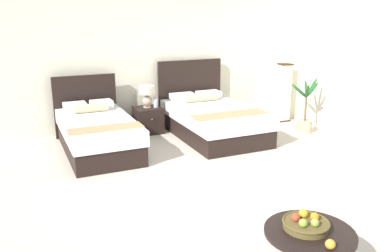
{
  "coord_description": "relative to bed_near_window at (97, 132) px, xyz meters",
  "views": [
    {
      "loc": [
        -2.21,
        -4.43,
        2.27
      ],
      "look_at": [
        -0.01,
        0.62,
        0.7
      ],
      "focal_mm": 38.25,
      "sensor_mm": 36.0,
      "label": 1
    }
  ],
  "objects": [
    {
      "name": "loose_apple",
      "position": [
        1.0,
        -4.39,
        0.16
      ],
      "size": [
        0.08,
        0.08,
        0.08
      ],
      "color": "gold",
      "rests_on": "coffee_table"
    },
    {
      "name": "bed_near_corner",
      "position": [
        2.12,
        0.01,
        0.0
      ],
      "size": [
        1.38,
        2.22,
        1.3
      ],
      "color": "black",
      "rests_on": "ground"
    },
    {
      "name": "ground_plane",
      "position": [
        1.06,
        -2.14,
        -0.32
      ],
      "size": [
        10.17,
        10.25,
        0.02
      ],
      "primitive_type": "cube",
      "color": "beige"
    },
    {
      "name": "fruit_bowl",
      "position": [
        1.03,
        -4.05,
        0.17
      ],
      "size": [
        0.41,
        0.41,
        0.14
      ],
      "color": "brown",
      "rests_on": "coffee_table"
    },
    {
      "name": "wall_back",
      "position": [
        1.06,
        1.19,
        0.99
      ],
      "size": [
        10.17,
        0.12,
        2.61
      ],
      "primitive_type": "cube",
      "color": "silver",
      "rests_on": "ground"
    },
    {
      "name": "potted_palm",
      "position": [
        3.82,
        -0.54,
        0.01
      ],
      "size": [
        0.61,
        0.56,
        1.05
      ],
      "color": "tan",
      "rests_on": "ground"
    },
    {
      "name": "vase",
      "position": [
        1.24,
        0.62,
        0.27
      ],
      "size": [
        0.08,
        0.08,
        0.18
      ],
      "color": "#AAB9CD",
      "rests_on": "nightstand"
    },
    {
      "name": "floor_lamp_corner",
      "position": [
        3.96,
        0.36,
        0.29
      ],
      "size": [
        0.26,
        0.26,
        1.21
      ],
      "color": "#362011",
      "rests_on": "ground"
    },
    {
      "name": "nightstand",
      "position": [
        1.09,
        0.66,
        -0.07
      ],
      "size": [
        0.5,
        0.5,
        0.49
      ],
      "color": "black",
      "rests_on": "ground"
    },
    {
      "name": "coffee_table",
      "position": [
        1.03,
        -4.11,
        0.02
      ],
      "size": [
        0.78,
        0.78,
        0.44
      ],
      "color": "black",
      "rests_on": "ground"
    },
    {
      "name": "wall_side_right",
      "position": [
        4.35,
        -1.74,
        0.99
      ],
      "size": [
        0.12,
        5.85,
        2.61
      ],
      "primitive_type": "cube",
      "color": "silver",
      "rests_on": "ground"
    },
    {
      "name": "table_lamp",
      "position": [
        1.09,
        0.68,
        0.43
      ],
      "size": [
        0.29,
        0.29,
        0.41
      ],
      "color": "tan",
      "rests_on": "nightstand"
    },
    {
      "name": "bed_near_window",
      "position": [
        0.0,
        0.0,
        0.0
      ],
      "size": [
        1.15,
        2.09,
        1.13
      ],
      "color": "black",
      "rests_on": "ground"
    }
  ]
}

